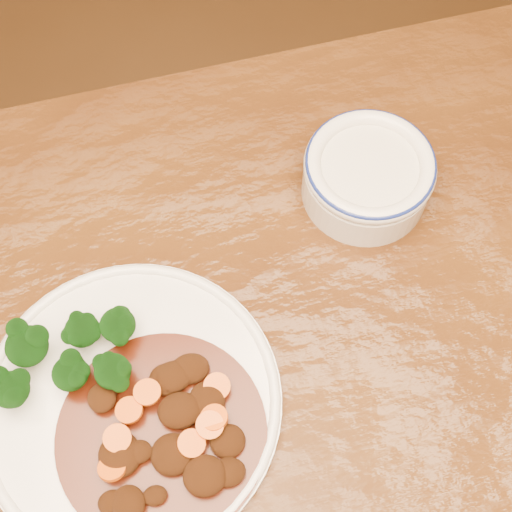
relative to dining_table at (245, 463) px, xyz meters
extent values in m
cube|color=#4F2B0E|center=(0.00, 0.00, 0.06)|extent=(1.56, 1.01, 0.04)
cylinder|color=white|center=(-0.10, 0.06, 0.09)|extent=(0.29, 0.29, 0.01)
torus|color=white|center=(-0.10, 0.06, 0.09)|extent=(0.28, 0.28, 0.01)
cylinder|color=#7A9F52|center=(-0.11, 0.08, 0.10)|extent=(0.01, 0.01, 0.02)
ellipsoid|color=black|center=(-0.11, 0.08, 0.12)|extent=(0.03, 0.03, 0.03)
cylinder|color=#7A9F52|center=(-0.20, 0.08, 0.10)|extent=(0.01, 0.01, 0.02)
ellipsoid|color=black|center=(-0.20, 0.08, 0.12)|extent=(0.03, 0.03, 0.03)
cylinder|color=#7A9F52|center=(-0.15, 0.09, 0.10)|extent=(0.01, 0.01, 0.02)
ellipsoid|color=black|center=(-0.15, 0.09, 0.12)|extent=(0.03, 0.03, 0.03)
cylinder|color=#7A9F52|center=(-0.10, 0.13, 0.10)|extent=(0.01, 0.01, 0.02)
ellipsoid|color=black|center=(-0.10, 0.13, 0.12)|extent=(0.03, 0.03, 0.03)
cylinder|color=#7A9F52|center=(-0.18, 0.12, 0.10)|extent=(0.01, 0.01, 0.02)
ellipsoid|color=black|center=(-0.18, 0.12, 0.12)|extent=(0.04, 0.04, 0.03)
cylinder|color=#7A9F52|center=(-0.13, 0.13, 0.10)|extent=(0.01, 0.01, 0.02)
ellipsoid|color=black|center=(-0.13, 0.13, 0.12)|extent=(0.03, 0.03, 0.03)
cylinder|color=#411407|center=(-0.07, 0.02, 0.09)|extent=(0.20, 0.20, 0.00)
ellipsoid|color=black|center=(-0.06, 0.00, 0.10)|extent=(0.04, 0.04, 0.02)
ellipsoid|color=black|center=(-0.12, 0.07, 0.10)|extent=(0.02, 0.02, 0.01)
ellipsoid|color=black|center=(-0.04, -0.02, 0.11)|extent=(0.04, 0.04, 0.02)
ellipsoid|color=black|center=(-0.08, -0.03, 0.10)|extent=(0.02, 0.02, 0.01)
ellipsoid|color=black|center=(-0.04, 0.08, 0.10)|extent=(0.04, 0.03, 0.02)
ellipsoid|color=black|center=(-0.03, 0.04, 0.11)|extent=(0.03, 0.04, 0.02)
ellipsoid|color=black|center=(-0.12, -0.03, 0.10)|extent=(0.03, 0.02, 0.01)
ellipsoid|color=black|center=(-0.09, 0.01, 0.11)|extent=(0.02, 0.02, 0.01)
ellipsoid|color=black|center=(-0.01, 0.01, 0.10)|extent=(0.03, 0.03, 0.02)
ellipsoid|color=black|center=(-0.02, -0.02, 0.10)|extent=(0.03, 0.03, 0.02)
ellipsoid|color=black|center=(-0.05, 0.07, 0.11)|extent=(0.04, 0.03, 0.02)
ellipsoid|color=black|center=(-0.06, 0.07, 0.10)|extent=(0.03, 0.03, 0.02)
ellipsoid|color=black|center=(-0.12, 0.06, 0.11)|extent=(0.03, 0.03, 0.01)
ellipsoid|color=black|center=(-0.04, -0.02, 0.11)|extent=(0.03, 0.03, 0.01)
ellipsoid|color=black|center=(-0.05, 0.04, 0.11)|extent=(0.04, 0.03, 0.02)
ellipsoid|color=black|center=(-0.11, -0.03, 0.11)|extent=(0.03, 0.03, 0.01)
ellipsoid|color=black|center=(-0.11, 0.01, 0.11)|extent=(0.04, 0.04, 0.02)
cylinder|color=#D64F0B|center=(-0.11, 0.02, 0.12)|extent=(0.03, 0.03, 0.01)
cylinder|color=#D64F0B|center=(-0.03, 0.02, 0.12)|extent=(0.04, 0.04, 0.01)
cylinder|color=#D64F0B|center=(-0.02, 0.03, 0.12)|extent=(0.04, 0.04, 0.01)
cylinder|color=#D64F0B|center=(-0.08, 0.06, 0.11)|extent=(0.03, 0.03, 0.01)
cylinder|color=#D64F0B|center=(-0.10, 0.05, 0.11)|extent=(0.04, 0.04, 0.01)
cylinder|color=#D64F0B|center=(-0.12, 0.00, 0.11)|extent=(0.03, 0.03, 0.01)
cylinder|color=#D64F0B|center=(-0.05, 0.01, 0.11)|extent=(0.03, 0.03, 0.01)
cylinder|color=#D64F0B|center=(-0.02, 0.05, 0.11)|extent=(0.04, 0.04, 0.02)
cylinder|color=white|center=(0.18, 0.25, 0.10)|extent=(0.14, 0.14, 0.04)
cylinder|color=silver|center=(0.18, 0.25, 0.13)|extent=(0.10, 0.10, 0.01)
torus|color=white|center=(0.18, 0.25, 0.13)|extent=(0.14, 0.14, 0.02)
torus|color=navy|center=(0.18, 0.25, 0.14)|extent=(0.14, 0.14, 0.01)
camera|label=1|loc=(-0.01, -0.13, 0.75)|focal=50.00mm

